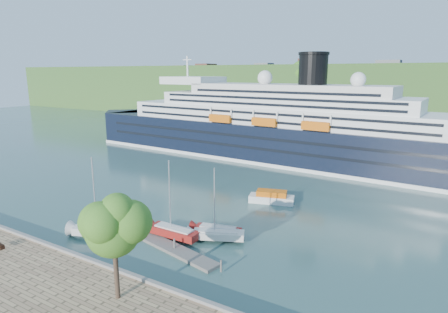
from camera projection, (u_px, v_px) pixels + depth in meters
ground at (89, 267)px, 40.90m from camera, size 400.00×400.00×0.00m
far_hillside at (362, 94)px, 159.88m from camera, size 400.00×50.00×24.00m
quay_coping at (86, 258)px, 40.48m from camera, size 220.00×0.50×0.30m
cruise_ship at (264, 107)px, 90.77m from camera, size 113.11×21.95×25.25m
promenade_tree at (114, 243)px, 32.54m from camera, size 6.44×6.44×10.67m
floating_pontoon at (164, 245)px, 45.86m from camera, size 17.18×5.55×0.38m
sailboat_white_near at (99, 201)px, 46.92m from camera, size 8.16×4.88×10.20m
sailboat_red at (173, 203)px, 46.65m from camera, size 7.61×2.12×9.83m
sailboat_white_far at (218, 207)px, 46.08m from camera, size 7.26×4.71×9.15m
tender_launch at (272, 197)px, 61.04m from camera, size 7.72×4.45×2.02m
sailboat_extra at (218, 205)px, 47.55m from camera, size 6.91×3.35×8.60m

